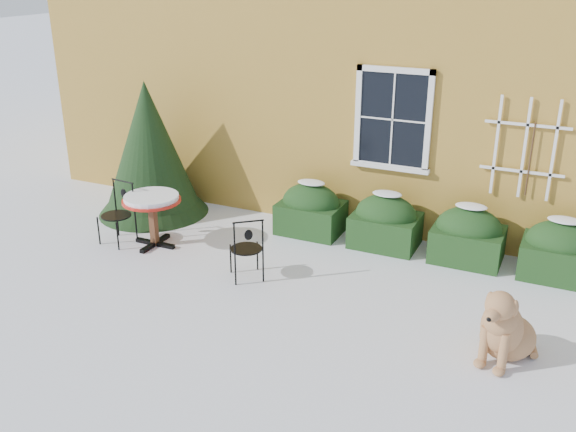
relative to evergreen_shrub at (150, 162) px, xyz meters
The scene contains 8 objects.
ground 4.04m from the evergreen_shrub, 33.79° to the right, with size 80.00×80.00×0.00m, color white.
house 6.24m from the evergreen_shrub, 55.88° to the left, with size 12.40×8.40×6.40m.
hedge_row 4.96m from the evergreen_shrub, ahead, with size 4.95×0.80×0.91m.
evergreen_shrub is the anchor object (origin of this frame).
bistro_table 1.53m from the evergreen_shrub, 53.48° to the right, with size 0.93×0.93×0.86m.
patio_chair_near 3.27m from the evergreen_shrub, 29.67° to the right, with size 0.60×0.60×0.96m.
patio_chair_far 1.44m from the evergreen_shrub, 77.52° to the right, with size 0.50×0.49×1.01m.
dog 6.81m from the evergreen_shrub, 18.56° to the right, with size 0.79×1.05×0.99m.
Camera 1 is at (3.60, -6.70, 4.30)m, focal length 40.00 mm.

